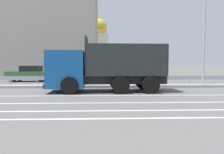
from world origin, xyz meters
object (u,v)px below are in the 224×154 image
at_px(dump_truck, 91,71).
at_px(street_lamp_1, 205,12).
at_px(median_road_sign, 153,72).
at_px(parked_car_3, 82,73).
at_px(church_tower, 99,47).
at_px(parked_car_2, 30,74).

distance_m(dump_truck, street_lamp_1, 9.94).
distance_m(median_road_sign, street_lamp_1, 6.08).
height_order(dump_truck, parked_car_3, dump_truck).
relative_size(dump_truck, church_tower, 0.68).
bearing_deg(church_tower, median_road_sign, -79.43).
bearing_deg(parked_car_3, parked_car_2, 87.16).
relative_size(dump_truck, parked_car_3, 1.57).
xyz_separation_m(dump_truck, church_tower, (-0.17, 27.94, 3.68)).
bearing_deg(church_tower, dump_truck, -89.65).
xyz_separation_m(median_road_sign, parked_car_3, (-6.01, 5.53, -0.32)).
bearing_deg(parked_car_2, church_tower, -15.81).
bearing_deg(street_lamp_1, dump_truck, -163.30).
bearing_deg(dump_truck, parked_car_3, 8.30).
distance_m(dump_truck, parked_car_3, 8.23).
distance_m(parked_car_2, parked_car_3, 5.09).
height_order(median_road_sign, parked_car_2, median_road_sign).
xyz_separation_m(parked_car_2, parked_car_3, (5.09, 0.05, 0.03)).
distance_m(parked_car_3, church_tower, 20.33).
distance_m(median_road_sign, church_tower, 26.11).
relative_size(street_lamp_1, church_tower, 0.95).
height_order(median_road_sign, street_lamp_1, street_lamp_1).
distance_m(dump_truck, median_road_sign, 5.24).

